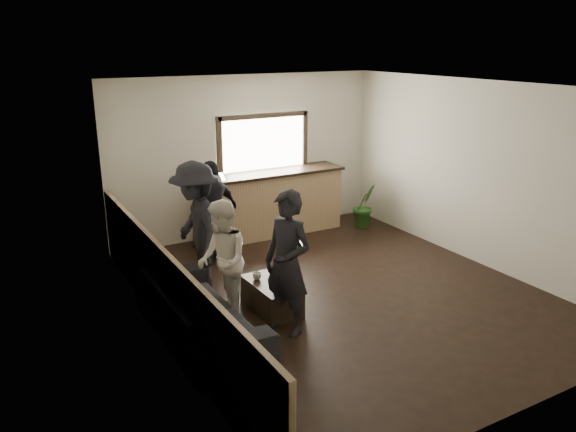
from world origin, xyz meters
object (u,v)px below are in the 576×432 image
potted_plant (364,205)px  person_d (213,212)px  cup_a (257,276)px  cup_b (283,280)px  person_b (222,260)px  coffee_table (272,296)px  bar_counter (270,199)px  person_a (288,263)px  person_c (197,228)px  sofa (199,311)px

potted_plant → person_d: (-3.10, -0.26, 0.40)m
cup_a → cup_b: size_ratio=1.12×
person_b → person_d: 1.88m
coffee_table → potted_plant: size_ratio=1.05×
bar_counter → coffee_table: size_ratio=3.13×
potted_plant → person_a: person_a is taller
person_d → cup_b: bearing=71.7°
person_b → person_d: person_d is taller
cup_b → person_d: bearing=92.9°
cup_a → person_a: size_ratio=0.07×
coffee_table → person_b: 0.84m
cup_a → person_d: person_d is taller
coffee_table → cup_a: bearing=121.7°
coffee_table → person_a: bearing=-97.9°
cup_a → cup_b: cup_b is taller
bar_counter → potted_plant: (1.71, -0.51, -0.23)m
cup_b → cup_a: bearing=127.5°
cup_b → person_c: 1.41m
sofa → potted_plant: potted_plant is taller
bar_counter → person_a: (-1.47, -3.26, 0.23)m
cup_b → person_d: size_ratio=0.06×
bar_counter → person_b: size_ratio=1.78×
person_b → person_d: bearing=173.1°
sofa → cup_a: sofa is taller
potted_plant → person_c: bearing=-162.4°
person_a → bar_counter: bearing=134.5°
cup_b → potted_plant: potted_plant is taller
cup_b → person_d: 2.07m
coffee_table → person_d: bearing=89.9°
cup_b → potted_plant: 3.77m
cup_a → person_c: (-0.49, 0.83, 0.49)m
bar_counter → coffee_table: bearing=-117.3°
bar_counter → sofa: 3.81m
person_b → person_c: (-0.00, 0.87, 0.16)m
cup_a → person_b: (-0.49, -0.04, 0.33)m
cup_a → person_b: size_ratio=0.08×
bar_counter → cup_a: 2.94m
person_b → cup_a: bearing=106.5°
coffee_table → person_b: (-0.60, 0.15, 0.56)m
person_b → sofa: bearing=-40.7°
potted_plant → person_d: 3.13m
coffee_table → potted_plant: 3.80m
coffee_table → person_c: size_ratio=0.47×
person_a → person_d: person_a is taller
coffee_table → person_b: bearing=166.3°
sofa → person_a: person_a is taller
bar_counter → person_c: size_ratio=1.47×
person_b → person_d: (0.61, 1.78, 0.05)m
person_a → person_c: 1.66m
cup_a → potted_plant: 3.79m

